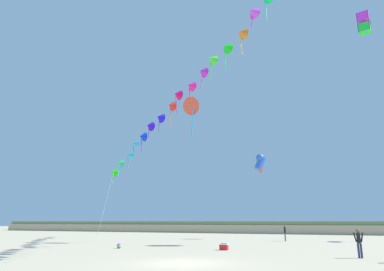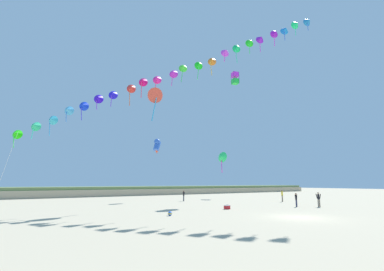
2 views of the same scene
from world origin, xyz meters
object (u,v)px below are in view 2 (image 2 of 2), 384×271
large_kite_high_solo (235,78)px  large_kite_outer_drift (222,157)px  beach_cooler (227,207)px  person_far_left (184,195)px  beach_ball (170,214)px  person_near_left (319,198)px  large_kite_low_lead (157,146)px  large_kite_mid_trail (155,95)px  person_near_right (282,195)px  person_mid_center (296,199)px

large_kite_high_solo → large_kite_outer_drift: size_ratio=0.53×
large_kite_outer_drift → beach_cooler: large_kite_outer_drift is taller
person_far_left → beach_ball: (-10.09, -14.34, -0.73)m
person_near_left → large_kite_high_solo: (1.20, 14.46, 20.17)m
large_kite_high_solo → large_kite_outer_drift: 14.76m
large_kite_low_lead → large_kite_mid_trail: (-4.93, -9.31, 4.88)m
person_far_left → beach_cooler: bearing=-100.9°
large_kite_mid_trail → beach_cooler: size_ratio=7.57×
person_far_left → person_near_left: bearing=-64.0°
person_near_left → beach_cooler: person_near_left is taller
person_near_right → large_kite_mid_trail: 23.36m
large_kite_mid_trail → large_kite_high_solo: 19.03m
person_far_left → large_kite_mid_trail: bearing=-144.4°
person_near_left → person_far_left: size_ratio=1.07×
person_mid_center → large_kite_high_solo: (3.26, 12.97, 20.25)m
person_mid_center → large_kite_high_solo: size_ratio=0.73×
person_mid_center → person_far_left: person_far_left is taller
large_kite_mid_trail → large_kite_high_solo: bearing=11.3°
person_mid_center → beach_ball: size_ratio=4.28×
large_kite_low_lead → beach_cooler: large_kite_low_lead is taller
person_mid_center → beach_ball: person_mid_center is taller
person_near_right → beach_ball: bearing=-165.9°
large_kite_mid_trail → person_near_right: bearing=-9.7°
large_kite_mid_trail → beach_cooler: (5.36, -7.19, -13.39)m
large_kite_low_lead → large_kite_outer_drift: (13.45, -0.15, -1.12)m
person_near_left → beach_cooler: 11.27m
person_far_left → large_kite_low_lead: size_ratio=0.65×
person_near_right → beach_cooler: bearing=-164.6°
beach_ball → large_kite_low_lead: bearing=68.3°
person_near_left → person_far_left: person_near_left is taller
beach_cooler → large_kite_high_solo: bearing=42.1°
person_far_left → person_near_right: bearing=-37.6°
large_kite_low_lead → large_kite_mid_trail: 11.61m
person_mid_center → large_kite_mid_trail: size_ratio=0.35×
person_near_right → large_kite_low_lead: size_ratio=0.70×
large_kite_mid_trail → large_kite_outer_drift: 21.39m
person_near_left → large_kite_outer_drift: (2.45, 20.18, 6.62)m
beach_cooler → beach_ball: (-7.64, -1.56, -0.03)m
large_kite_outer_drift → large_kite_high_solo: bearing=-102.3°
beach_cooler → person_mid_center: bearing=-15.4°
person_far_left → person_mid_center: bearing=-68.2°
large_kite_low_lead → beach_ball: bearing=-111.7°
person_near_right → large_kite_outer_drift: size_ratio=0.42×
person_mid_center → large_kite_low_lead: large_kite_low_lead is taller
large_kite_mid_trail → beach_ball: large_kite_mid_trail is taller
beach_cooler → person_near_left: bearing=-19.9°
large_kite_mid_trail → large_kite_outer_drift: size_ratio=1.08×
person_far_left → large_kite_low_lead: 9.12m
large_kite_low_lead → person_mid_center: bearing=-64.6°
large_kite_high_solo → beach_cooler: (-11.76, -10.63, -20.93)m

